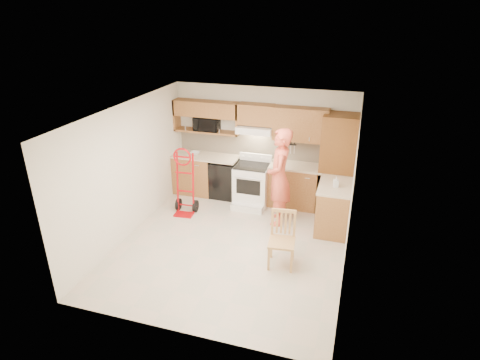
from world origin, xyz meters
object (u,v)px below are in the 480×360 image
at_px(microwave, 207,124).
at_px(range, 251,182).
at_px(person, 279,177).
at_px(dining_chair, 282,240).
at_px(hand_truck, 184,185).

relative_size(microwave, range, 0.52).
distance_m(person, dining_chair, 1.56).
bearing_deg(dining_chair, person, 98.20).
bearing_deg(microwave, hand_truck, -96.82).
xyz_separation_m(microwave, dining_chair, (2.23, -2.42, -1.16)).
distance_m(microwave, range, 1.65).
bearing_deg(hand_truck, dining_chair, -31.82).
relative_size(range, hand_truck, 0.82).
distance_m(range, person, 1.03).
bearing_deg(person, dining_chair, 4.35).
xyz_separation_m(range, dining_chair, (1.08, -2.02, -0.05)).
height_order(hand_truck, dining_chair, hand_truck).
bearing_deg(dining_chair, microwave, 126.65).
xyz_separation_m(hand_truck, dining_chair, (2.32, -1.23, -0.17)).
xyz_separation_m(microwave, range, (1.15, -0.40, -1.11)).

